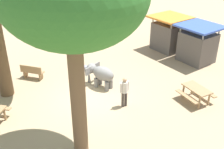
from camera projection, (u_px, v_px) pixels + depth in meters
ground_plane at (91, 98)px, 14.76m from camera, size 60.00×60.00×0.00m
elephant at (101, 74)px, 15.47m from camera, size 1.85×1.37×1.28m
person_handler at (125, 90)px, 13.62m from camera, size 0.32×0.51×1.62m
wooden_bench at (32, 72)px, 16.46m from camera, size 1.36×1.16×0.88m
picnic_table_near at (196, 91)px, 14.22m from camera, size 1.70×1.68×0.78m
market_stall_orange at (169, 35)px, 20.27m from camera, size 2.50×2.50×2.52m
market_stall_blue at (197, 45)px, 18.41m from camera, size 2.50×2.50×2.52m
feed_bucket at (86, 68)px, 17.53m from camera, size 0.36×0.36×0.32m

